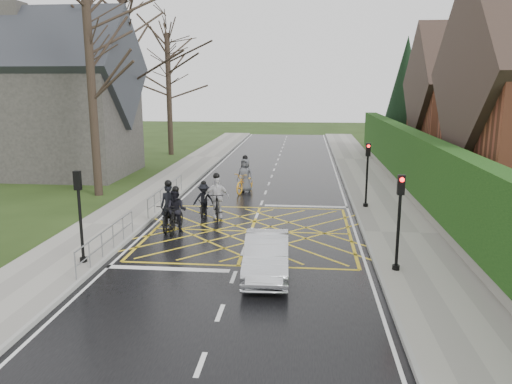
% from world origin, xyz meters
% --- Properties ---
extents(ground, '(120.00, 120.00, 0.00)m').
position_xyz_m(ground, '(0.00, 0.00, 0.00)').
color(ground, black).
rests_on(ground, ground).
extents(road, '(9.00, 80.00, 0.01)m').
position_xyz_m(road, '(0.00, 0.00, 0.01)').
color(road, black).
rests_on(road, ground).
extents(sidewalk_right, '(3.00, 80.00, 0.15)m').
position_xyz_m(sidewalk_right, '(6.00, 0.00, 0.07)').
color(sidewalk_right, gray).
rests_on(sidewalk_right, ground).
extents(sidewalk_left, '(3.00, 80.00, 0.15)m').
position_xyz_m(sidewalk_left, '(-6.00, 0.00, 0.07)').
color(sidewalk_left, gray).
rests_on(sidewalk_left, ground).
extents(stone_wall, '(0.50, 38.00, 0.70)m').
position_xyz_m(stone_wall, '(7.75, 6.00, 0.35)').
color(stone_wall, slate).
rests_on(stone_wall, ground).
extents(hedge, '(0.90, 38.00, 2.80)m').
position_xyz_m(hedge, '(7.75, 6.00, 2.10)').
color(hedge, black).
rests_on(hedge, stone_wall).
extents(house_far, '(9.80, 8.80, 10.30)m').
position_xyz_m(house_far, '(14.75, 18.00, 4.36)').
color(house_far, brown).
rests_on(house_far, ground).
extents(conifer, '(4.60, 4.60, 10.00)m').
position_xyz_m(conifer, '(10.75, 26.00, 4.99)').
color(conifer, black).
rests_on(conifer, ground).
extents(church, '(8.80, 7.80, 11.00)m').
position_xyz_m(church, '(-13.54, 12.00, 4.93)').
color(church, '#2D2B28').
rests_on(church, ground).
extents(tree_near, '(9.24, 9.24, 11.44)m').
position_xyz_m(tree_near, '(-9.00, 6.00, 7.91)').
color(tree_near, black).
rests_on(tree_near, ground).
extents(tree_mid, '(10.08, 10.08, 12.48)m').
position_xyz_m(tree_mid, '(-10.00, 14.00, 8.63)').
color(tree_mid, black).
rests_on(tree_mid, ground).
extents(tree_far, '(8.40, 8.40, 10.40)m').
position_xyz_m(tree_far, '(-9.30, 22.00, 7.19)').
color(tree_far, black).
rests_on(tree_far, ground).
extents(railing_south, '(0.05, 5.04, 1.03)m').
position_xyz_m(railing_south, '(-4.65, -3.50, 0.78)').
color(railing_south, slate).
rests_on(railing_south, ground).
extents(railing_north, '(0.05, 6.04, 1.03)m').
position_xyz_m(railing_north, '(-4.65, 4.00, 0.79)').
color(railing_north, slate).
rests_on(railing_north, ground).
extents(traffic_light_ne, '(0.24, 0.31, 3.21)m').
position_xyz_m(traffic_light_ne, '(5.10, 4.20, 1.66)').
color(traffic_light_ne, black).
rests_on(traffic_light_ne, ground).
extents(traffic_light_se, '(0.24, 0.31, 3.21)m').
position_xyz_m(traffic_light_se, '(5.10, -4.20, 1.66)').
color(traffic_light_se, black).
rests_on(traffic_light_se, ground).
extents(traffic_light_sw, '(0.24, 0.31, 3.21)m').
position_xyz_m(traffic_light_sw, '(-5.10, -4.50, 1.66)').
color(traffic_light_sw, black).
rests_on(traffic_light_sw, ground).
extents(cyclist_rear, '(0.92, 2.18, 2.06)m').
position_xyz_m(cyclist_rear, '(-3.45, 0.07, 0.67)').
color(cyclist_rear, black).
rests_on(cyclist_rear, ground).
extents(cyclist_back, '(0.87, 1.92, 1.91)m').
position_xyz_m(cyclist_back, '(-3.03, -0.33, 0.72)').
color(cyclist_back, black).
rests_on(cyclist_back, ground).
extents(cyclist_mid, '(1.02, 1.73, 1.64)m').
position_xyz_m(cyclist_mid, '(-2.42, 2.26, 0.60)').
color(cyclist_mid, black).
rests_on(cyclist_mid, ground).
extents(cyclist_front, '(1.19, 2.14, 2.06)m').
position_xyz_m(cyclist_front, '(-1.77, 1.96, 0.76)').
color(cyclist_front, black).
rests_on(cyclist_front, ground).
extents(cyclist_lead, '(1.32, 2.27, 2.08)m').
position_xyz_m(cyclist_lead, '(-1.15, 7.52, 0.72)').
color(cyclist_lead, orange).
rests_on(cyclist_lead, ground).
extents(car, '(1.54, 3.97, 1.29)m').
position_xyz_m(car, '(1.01, -4.67, 0.64)').
color(car, silver).
rests_on(car, ground).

